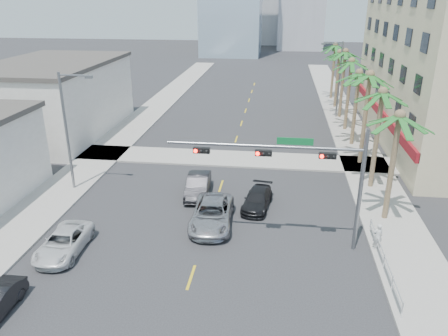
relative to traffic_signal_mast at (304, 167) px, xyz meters
name	(u,v)px	position (x,y,z in m)	size (l,w,h in m)	color
ground	(174,331)	(-5.78, -7.95, -5.06)	(260.00, 260.00, 0.00)	#262628
sidewalk_right	(369,173)	(6.22, 12.05, -4.99)	(4.00, 120.00, 0.15)	gray
sidewalk_left	(95,160)	(-17.78, 12.05, -4.99)	(4.00, 120.00, 0.15)	gray
sidewalk_cross	(230,159)	(-5.78, 14.05, -4.99)	(80.00, 4.00, 0.15)	gray
building_left_far	(54,100)	(-25.28, 20.05, -1.46)	(11.00, 18.00, 7.20)	beige
traffic_signal_mast	(304,167)	(0.00, 0.00, 0.00)	(11.12, 0.54, 7.20)	slate
palm_tree_0	(400,117)	(5.82, 4.05, 2.02)	(4.80, 4.80, 7.80)	brown
palm_tree_1	(383,93)	(5.82, 9.25, 2.37)	(4.80, 4.80, 8.16)	brown
palm_tree_2	(370,76)	(5.82, 14.45, 2.72)	(4.80, 4.80, 8.52)	brown
palm_tree_3	(359,74)	(5.82, 19.65, 2.02)	(4.80, 4.80, 7.80)	brown
palm_tree_4	(352,62)	(5.82, 24.85, 2.37)	(4.80, 4.80, 8.16)	brown
palm_tree_5	(346,52)	(5.82, 30.05, 2.72)	(4.80, 4.80, 8.52)	brown
palm_tree_6	(340,53)	(5.82, 35.25, 2.02)	(4.80, 4.80, 7.80)	brown
palm_tree_7	(335,46)	(5.82, 40.45, 2.37)	(4.80, 4.80, 8.16)	brown
streetlight_left	(68,126)	(-16.78, 6.05, 0.00)	(2.55, 0.25, 9.00)	slate
streetlight_right	(338,76)	(5.21, 30.05, 0.00)	(2.55, 0.25, 9.00)	slate
guardrail	(384,259)	(4.52, -1.95, -4.39)	(0.08, 8.08, 1.00)	silver
car_parked_far	(64,243)	(-13.58, -2.49, -4.41)	(2.18, 4.72, 1.31)	silver
car_lane_left	(198,185)	(-7.28, 6.28, -4.30)	(1.61, 4.61, 1.52)	black
car_lane_center	(212,214)	(-5.55, 1.86, -4.28)	(2.58, 5.60, 1.56)	#ABAAAF
car_lane_right	(257,199)	(-2.75, 4.74, -4.45)	(1.72, 4.23, 1.23)	black
pedestrian	(378,236)	(4.52, 0.03, -4.11)	(0.59, 0.38, 1.61)	silver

